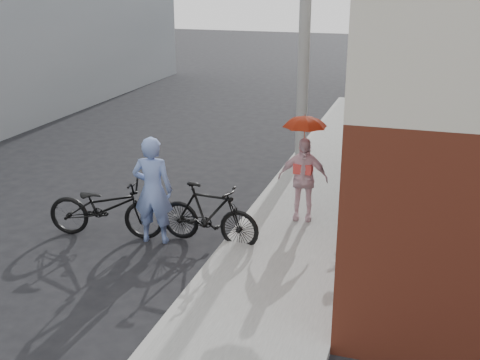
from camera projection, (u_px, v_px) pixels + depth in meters
The scene contains 11 objects.
ground at pixel (164, 254), 10.35m from camera, with size 80.00×80.00×0.00m, color black.
sidewalk at pixel (308, 222), 11.54m from camera, with size 2.20×24.00×0.12m, color gray.
curb at pixel (250, 215), 11.86m from camera, with size 0.12×24.00×0.12m, color #9E9E99.
utility_pole at pixel (305, 21), 14.29m from camera, with size 0.28×0.28×7.00m, color #9E9E99.
officer at pixel (153, 190), 10.55m from camera, with size 0.71×0.47×1.95m, color #7892D5.
bike_left at pixel (106, 207), 10.88m from camera, with size 0.75×2.15×1.13m, color black.
bike_right at pixel (209, 214), 10.57m from camera, with size 0.53×1.87×1.12m, color black.
kimono_woman at pixel (303, 179), 11.29m from camera, with size 0.94×0.39×1.60m, color silver.
parasol at pixel (305, 119), 10.92m from camera, with size 0.78×0.78×0.68m, color #B83315.
planter at pixel (354, 222), 11.11m from camera, with size 0.40×0.40×0.21m, color black.
potted_plant at pixel (356, 201), 10.98m from camera, with size 0.55×0.48×0.61m, color #225627.
Camera 1 is at (4.06, -8.53, 4.60)m, focal length 45.00 mm.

